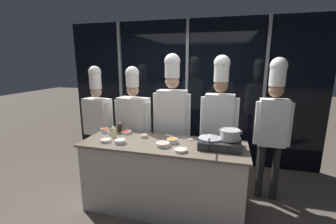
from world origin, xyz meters
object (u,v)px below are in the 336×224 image
Objects in this scene: prep_bowl_bell_pepper at (126,132)px; prep_bowl_noodles at (106,140)px; prep_bowl_chicken at (181,150)px; prep_bowl_chili_flakes at (106,130)px; prep_bowl_garlic at (120,141)px; portable_stove at (220,143)px; stock_pot at (230,134)px; squeeze_bottle_soy at (120,127)px; chef_apprentice at (273,117)px; squeeze_bottle_oil at (114,132)px; chef_line at (172,111)px; frying_pan at (210,136)px; prep_bowl_shrimp at (163,144)px; prep_bowl_soy_glaze at (112,132)px; chef_head at (98,117)px; chef_sous at (134,119)px; serving_spoon_slotted at (188,139)px; chef_pastry at (219,114)px; prep_bowl_mushrooms at (144,136)px.

prep_bowl_bell_pepper is 0.40m from prep_bowl_noodles.
prep_bowl_chicken is 1.00m from prep_bowl_noodles.
prep_bowl_chili_flakes is at bearing 120.20° from prep_bowl_noodles.
portable_stove is at bearing 8.70° from prep_bowl_garlic.
prep_bowl_noodles is (-1.54, -0.19, -0.15)m from stock_pot.
prep_bowl_chicken is at bearing -155.54° from stock_pot.
chef_apprentice is (2.12, 0.33, 0.20)m from squeeze_bottle_soy.
chef_line is at bearing 40.60° from squeeze_bottle_oil.
squeeze_bottle_soy reaches higher than prep_bowl_bell_pepper.
frying_pan is 0.58m from prep_bowl_shrimp.
prep_bowl_soy_glaze is at bearing 133.24° from prep_bowl_garlic.
prep_bowl_bell_pepper is (0.13, -0.06, -0.05)m from squeeze_bottle_soy.
prep_bowl_noodles is (0.08, -0.30, -0.00)m from prep_bowl_soy_glaze.
prep_bowl_soy_glaze reaches higher than prep_bowl_noodles.
stock_pot reaches higher than prep_bowl_garlic.
squeeze_bottle_oil is 0.18m from prep_bowl_soy_glaze.
chef_head is (-0.37, 0.40, 0.08)m from prep_bowl_chili_flakes.
chef_sous is at bearing 69.63° from prep_bowl_soy_glaze.
frying_pan is 1.33m from prep_bowl_noodles.
prep_bowl_shrimp is 0.88m from prep_bowl_soy_glaze.
prep_bowl_chicken is (-0.54, -0.25, -0.16)m from stock_pot.
prep_bowl_noodles is 0.07× the size of chef_head.
chef_apprentice is (1.08, 0.41, 0.27)m from serving_spoon_slotted.
portable_stove is 1.44m from prep_bowl_noodles.
chef_pastry reaches higher than prep_bowl_noodles.
prep_bowl_bell_pepper is at bearing 24.49° from prep_bowl_soy_glaze.
prep_bowl_garlic is at bearing 175.78° from prep_bowl_chicken.
prep_bowl_chicken is at bearing -18.58° from prep_bowl_soy_glaze.
chef_sous is at bearing 139.51° from prep_bowl_chicken.
frying_pan is 1.99m from chef_head.
stock_pot is 0.14× the size of chef_sous.
serving_spoon_slotted is at bearing 177.14° from chef_head.
chef_head is at bearing 136.15° from squeeze_bottle_oil.
prep_bowl_garlic is at bearing -175.49° from prep_bowl_shrimp.
chef_line is at bearing 22.59° from prep_bowl_chili_flakes.
chef_sous is at bearing 83.99° from prep_bowl_noodles.
stock_pot reaches higher than prep_bowl_chicken.
portable_stove is at bearing 141.87° from chef_line.
squeeze_bottle_oil is at bearing -179.58° from portable_stove.
chef_line reaches higher than serving_spoon_slotted.
prep_bowl_soy_glaze is 0.69m from chef_head.
portable_stove is 0.26× the size of chef_head.
prep_bowl_chicken is at bearing -26.60° from squeeze_bottle_soy.
chef_head reaches higher than prep_bowl_noodles.
prep_bowl_noodles is at bearing -173.14° from stock_pot.
squeeze_bottle_oil is 0.26m from prep_bowl_garlic.
squeeze_bottle_soy is 0.47m from prep_bowl_mushrooms.
chef_sous reaches higher than prep_bowl_bell_pepper.
prep_bowl_garlic is at bearing -0.50° from prep_bowl_noodles.
prep_bowl_chicken is 1.11× the size of prep_bowl_garlic.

